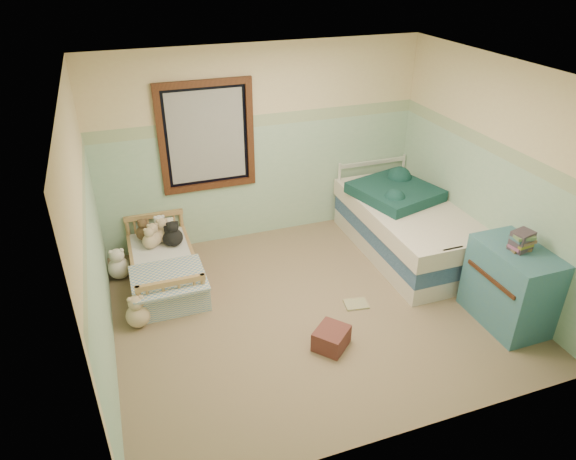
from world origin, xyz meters
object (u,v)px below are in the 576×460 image
object	(u,v)px
plush_floor_cream	(119,268)
red_pillow	(331,338)
toddler_bed_frame	(165,273)
twin_bed_frame	(405,244)
dresser	(510,286)
plush_floor_tan	(138,316)
floor_book	(356,304)

from	to	relation	value
plush_floor_cream	red_pillow	distance (m)	2.71
toddler_bed_frame	twin_bed_frame	world-z (taller)	twin_bed_frame
twin_bed_frame	dresser	bearing A→B (deg)	-80.10
plush_floor_cream	toddler_bed_frame	bearing A→B (deg)	-25.26
twin_bed_frame	red_pillow	distance (m)	2.09
plush_floor_tan	dresser	distance (m)	3.84
red_pillow	floor_book	xyz separation A→B (m)	(0.53, 0.52, -0.09)
plush_floor_tan	dresser	bearing A→B (deg)	-17.98
red_pillow	floor_book	distance (m)	0.74
plush_floor_cream	twin_bed_frame	bearing A→B (deg)	-9.95
plush_floor_tan	plush_floor_cream	bearing A→B (deg)	97.53
dresser	red_pillow	distance (m)	1.92
plush_floor_tan	dresser	world-z (taller)	dresser
plush_floor_cream	dresser	xyz separation A→B (m)	(3.77, -2.16, 0.30)
plush_floor_tan	red_pillow	world-z (taller)	plush_floor_tan
dresser	toddler_bed_frame	bearing A→B (deg)	149.53
toddler_bed_frame	floor_book	world-z (taller)	toddler_bed_frame
toddler_bed_frame	dresser	xyz separation A→B (m)	(3.27, -1.92, 0.34)
dresser	plush_floor_tan	bearing A→B (deg)	162.02
floor_book	plush_floor_tan	bearing A→B (deg)	178.42
twin_bed_frame	dresser	xyz separation A→B (m)	(0.27, -1.55, 0.32)
toddler_bed_frame	twin_bed_frame	bearing A→B (deg)	-7.18
toddler_bed_frame	plush_floor_tan	xyz separation A→B (m)	(-0.37, -0.74, 0.03)
toddler_bed_frame	red_pillow	xyz separation A→B (m)	(1.39, -1.70, 0.01)
red_pillow	twin_bed_frame	bearing A→B (deg)	39.42
dresser	red_pillow	world-z (taller)	dresser
toddler_bed_frame	twin_bed_frame	size ratio (longest dim) A/B	0.69
toddler_bed_frame	floor_book	bearing A→B (deg)	-31.78
twin_bed_frame	red_pillow	size ratio (longest dim) A/B	6.38
twin_bed_frame	red_pillow	world-z (taller)	twin_bed_frame
twin_bed_frame	plush_floor_tan	bearing A→B (deg)	-173.84
floor_book	toddler_bed_frame	bearing A→B (deg)	157.63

